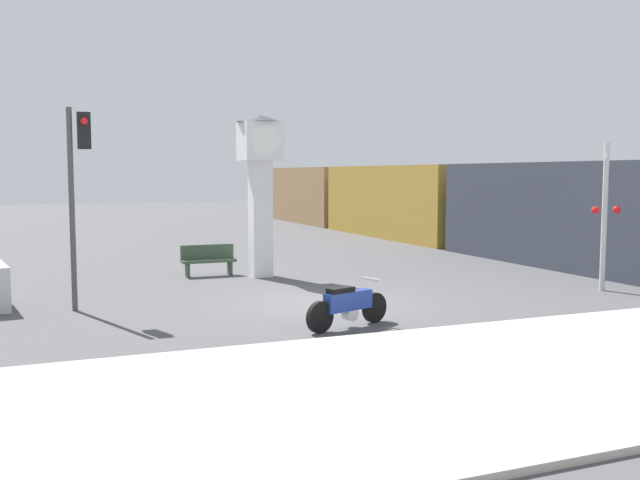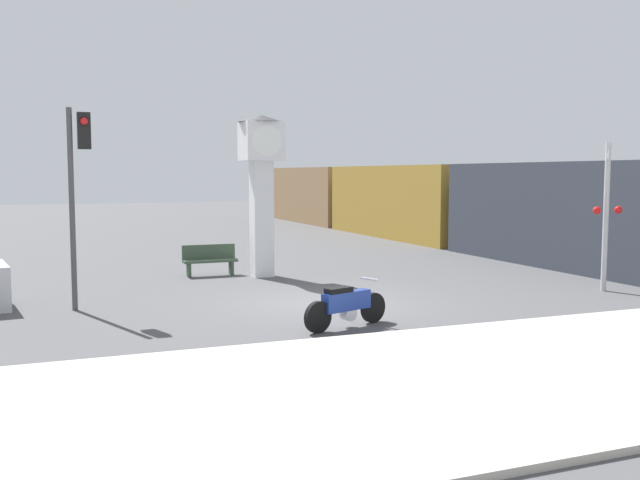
% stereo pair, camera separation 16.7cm
% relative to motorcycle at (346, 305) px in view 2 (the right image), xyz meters
% --- Properties ---
extents(ground_plane, '(120.00, 120.00, 0.00)m').
position_rel_motorcycle_xyz_m(ground_plane, '(0.56, 2.71, -0.45)').
color(ground_plane, '#4C4C4F').
extents(sidewalk_strip, '(36.00, 6.00, 0.10)m').
position_rel_motorcycle_xyz_m(sidewalk_strip, '(0.56, -4.00, -0.40)').
color(sidewalk_strip, '#BCB7A8').
rests_on(sidewalk_strip, ground_plane).
extents(motorcycle, '(2.01, 0.83, 0.93)m').
position_rel_motorcycle_xyz_m(motorcycle, '(0.00, 0.00, 0.00)').
color(motorcycle, black).
rests_on(motorcycle, ground_plane).
extents(clock_tower, '(1.34, 1.34, 4.73)m').
position_rel_motorcycle_xyz_m(clock_tower, '(0.52, 7.39, 2.70)').
color(clock_tower, white).
rests_on(clock_tower, ground_plane).
extents(freight_train, '(2.80, 35.10, 3.40)m').
position_rel_motorcycle_xyz_m(freight_train, '(10.75, 17.61, 1.25)').
color(freight_train, '#333842').
rests_on(freight_train, ground_plane).
extents(traffic_light, '(0.50, 0.35, 4.47)m').
position_rel_motorcycle_xyz_m(traffic_light, '(-4.75, 3.87, 2.62)').
color(traffic_light, '#47474C').
rests_on(traffic_light, ground_plane).
extents(railroad_crossing_signal, '(0.90, 0.82, 3.82)m').
position_rel_motorcycle_xyz_m(railroad_crossing_signal, '(7.99, 1.61, 1.64)').
color(railroad_crossing_signal, '#B7B7BC').
rests_on(railroad_crossing_signal, ground_plane).
extents(bench, '(1.60, 0.44, 0.92)m').
position_rel_motorcycle_xyz_m(bench, '(-0.89, 8.12, 0.05)').
color(bench, '#384C38').
rests_on(bench, ground_plane).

